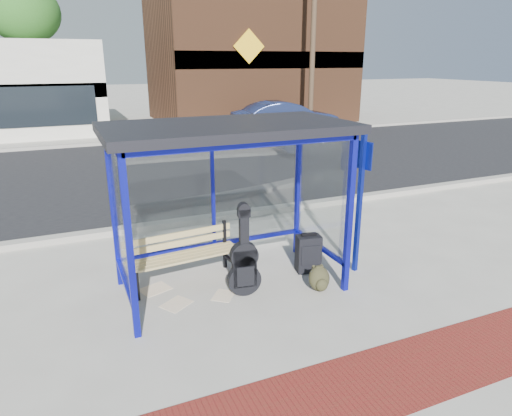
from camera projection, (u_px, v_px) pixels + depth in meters
name	position (u px, v px, depth m)	size (l,w,h in m)	color
ground	(231.00, 286.00, 6.80)	(120.00, 120.00, 0.00)	#B2ADA0
brick_paver_strip	(322.00, 400.00, 4.53)	(60.00, 1.00, 0.01)	maroon
curb_near	(182.00, 222.00, 9.32)	(60.00, 0.25, 0.12)	gray
street_asphalt	(139.00, 171.00, 13.79)	(60.00, 10.00, 0.00)	black
curb_far	(117.00, 143.00, 18.22)	(60.00, 0.25, 0.12)	gray
far_sidewalk	(112.00, 137.00, 19.89)	(60.00, 4.00, 0.01)	#B2ADA0
bus_shelter	(227.00, 148.00, 6.22)	(3.30, 1.80, 2.42)	#0E129B
storefront_brown	(250.00, 60.00, 24.96)	(10.00, 7.08, 6.40)	#59331E
tree_mid	(23.00, 13.00, 23.18)	(3.60, 3.60, 7.03)	#4C3826
tree_right	(293.00, 23.00, 29.02)	(3.60, 3.60, 7.03)	#4C3826
utility_pole_east	(313.00, 39.00, 20.61)	(1.60, 0.24, 8.00)	#4C3826
bench	(182.00, 253.00, 6.83)	(1.75, 0.58, 0.81)	black
guitar_bag	(244.00, 264.00, 6.45)	(0.49, 0.21, 1.30)	black
suitcase	(308.00, 254.00, 7.20)	(0.42, 0.31, 0.66)	black
backpack	(319.00, 279.00, 6.64)	(0.35, 0.33, 0.38)	#2A2817
sign_post	(360.00, 195.00, 6.95)	(0.12, 0.28, 2.24)	navy
newspaper_a	(155.00, 289.00, 6.72)	(0.41, 0.33, 0.01)	white
newspaper_b	(224.00, 296.00, 6.54)	(0.35, 0.27, 0.01)	white
newspaper_c	(177.00, 304.00, 6.31)	(0.39, 0.31, 0.01)	white
parked_car	(286.00, 119.00, 19.84)	(1.60, 4.59, 1.51)	#1B254C
fire_hydrant	(328.00, 121.00, 22.18)	(0.30, 0.20, 0.67)	red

